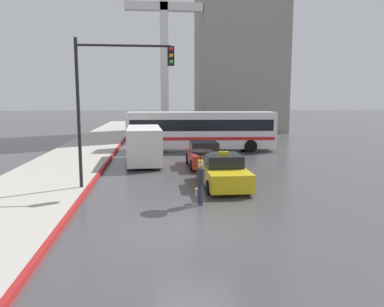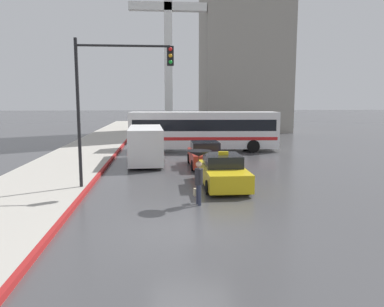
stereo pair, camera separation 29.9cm
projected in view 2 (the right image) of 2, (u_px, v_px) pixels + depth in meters
name	position (u px, v px, depth m)	size (l,w,h in m)	color
ground_plane	(193.00, 231.00, 11.21)	(300.00, 300.00, 0.00)	#424244
taxi	(223.00, 172.00, 16.94)	(1.91, 4.34, 1.61)	gold
sedan_red	(205.00, 155.00, 22.18)	(1.91, 4.07, 1.46)	#A52D23
ambulance_van	(146.00, 143.00, 23.29)	(2.23, 5.75, 2.25)	white
city_bus	(204.00, 129.00, 29.14)	(11.50, 3.24, 3.03)	silver
pedestrian_with_umbrella	(199.00, 162.00, 13.82)	(0.96, 0.96, 2.05)	#2D3347
traffic_light	(114.00, 86.00, 15.77)	(4.12, 0.38, 6.44)	black
monument_cross	(168.00, 35.00, 42.66)	(8.81, 0.90, 20.03)	white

